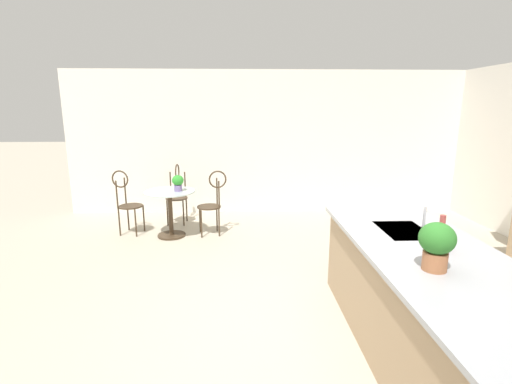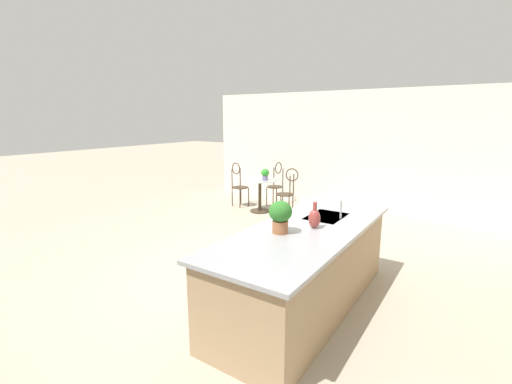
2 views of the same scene
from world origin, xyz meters
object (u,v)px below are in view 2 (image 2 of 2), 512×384
Objects in this scene: chair_near_window at (288,190)px; potted_plant_on_table at (265,174)px; vase_on_counter at (314,218)px; chair_by_island at (239,182)px; bistro_table at (260,192)px; chair_toward_desk at (276,182)px; potted_plant_counter_near at (280,215)px.

chair_near_window is 0.61m from potted_plant_on_table.
vase_on_counter is at bearing 39.74° from potted_plant_on_table.
bistro_table is at bearing 76.34° from chair_by_island.
vase_on_counter is (3.04, 2.53, 0.15)m from potted_plant_on_table.
vase_on_counter is at bearing 35.24° from chair_toward_desk.
potted_plant_on_table is at bearing -145.82° from potted_plant_counter_near.
chair_toward_desk is 3.07× the size of potted_plant_counter_near.
chair_near_window is at bearing -152.87° from potted_plant_counter_near.
bistro_table is at bearing -138.78° from vase_on_counter.
vase_on_counter is at bearing 32.69° from chair_near_window.
chair_by_island is at bearing -103.66° from bistro_table.
bistro_table is at bearing 0.86° from chair_toward_desk.
bistro_table is 2.78× the size of vase_on_counter.
chair_by_island is (-0.09, -1.38, 0.00)m from chair_near_window.
chair_near_window is 3.75m from vase_on_counter.
potted_plant_counter_near reaches higher than bistro_table.
chair_by_island is at bearing -93.75° from chair_near_window.
potted_plant_counter_near reaches higher than chair_toward_desk.
chair_toward_desk is (-0.66, -0.67, 0.00)m from chair_near_window.
vase_on_counter reaches higher than bistro_table.
potted_plant_on_table is 0.88× the size of vase_on_counter.
vase_on_counter reaches higher than chair_near_window.
chair_toward_desk is at bearing -144.76° from vase_on_counter.
potted_plant_counter_near reaches higher than potted_plant_on_table.
potted_plant_on_table is (0.18, 0.86, 0.31)m from chair_by_island.
potted_plant_counter_near is at bearing 35.72° from bistro_table.
chair_near_window is 1.00× the size of chair_toward_desk.
bistro_table is 4.09m from vase_on_counter.
chair_toward_desk reaches higher than potted_plant_on_table.
chair_near_window is (-0.08, 0.66, 0.13)m from bistro_table.
chair_near_window is 4.12× the size of potted_plant_on_table.
bistro_table is 0.46m from potted_plant_on_table.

